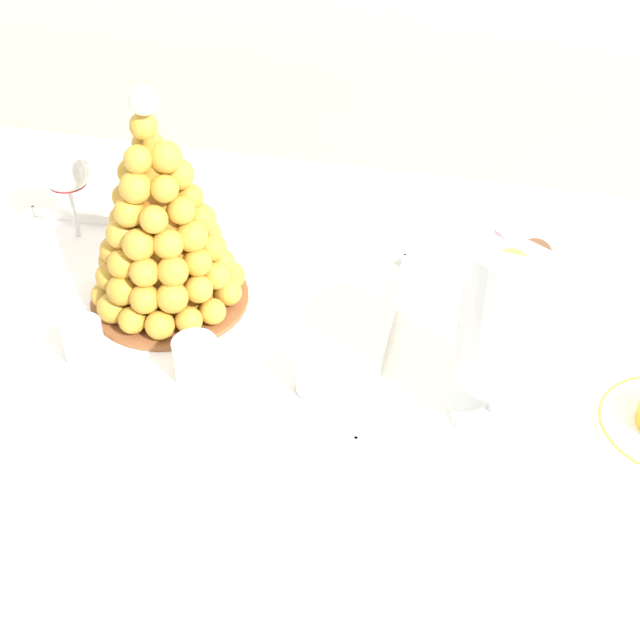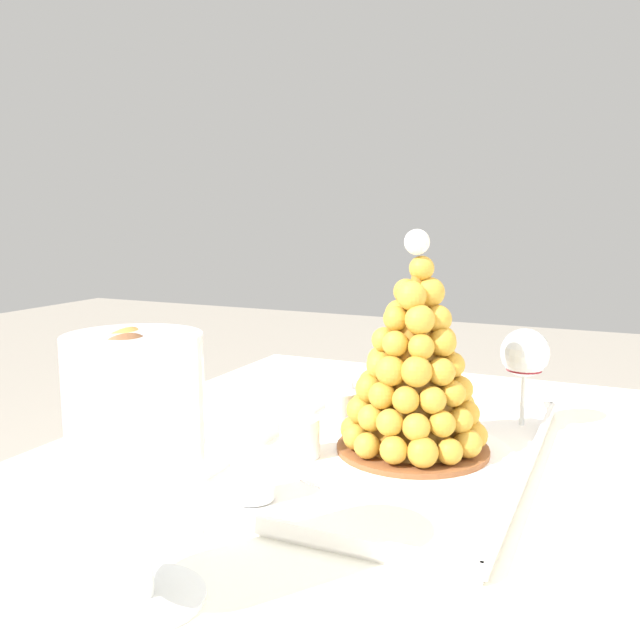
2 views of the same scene
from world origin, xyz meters
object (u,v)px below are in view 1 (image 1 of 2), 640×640
(dessert_cup_mid_right, at_px, (316,372))
(dessert_cup_mid_left, at_px, (84,343))
(macaron_goblet, at_px, (512,315))
(wine_glass, at_px, (65,170))
(dessert_cup_centre, at_px, (196,361))
(serving_tray, at_px, (170,314))
(croquembouche, at_px, (160,227))

(dessert_cup_mid_right, bearing_deg, dessert_cup_mid_left, -177.80)
(dessert_cup_mid_right, relative_size, macaron_goblet, 0.23)
(dessert_cup_mid_right, relative_size, wine_glass, 0.35)
(dessert_cup_centre, distance_m, macaron_goblet, 0.40)
(dessert_cup_mid_left, bearing_deg, macaron_goblet, 2.83)
(dessert_cup_centre, relative_size, macaron_goblet, 0.22)
(dessert_cup_mid_left, distance_m, wine_glass, 0.31)
(serving_tray, height_order, croquembouche, croquembouche)
(serving_tray, xyz_separation_m, croquembouche, (-0.01, 0.03, 0.13))
(dessert_cup_centre, xyz_separation_m, dessert_cup_mid_right, (0.15, 0.01, 0.00))
(macaron_goblet, bearing_deg, dessert_cup_mid_left, -177.17)
(croquembouche, height_order, macaron_goblet, croquembouche)
(dessert_cup_mid_left, xyz_separation_m, macaron_goblet, (0.53, 0.03, 0.12))
(serving_tray, distance_m, dessert_cup_centre, 0.14)
(dessert_cup_mid_left, bearing_deg, dessert_cup_mid_right, 2.20)
(croquembouche, distance_m, dessert_cup_mid_left, 0.18)
(croquembouche, xyz_separation_m, wine_glass, (-0.20, 0.13, -0.01))
(serving_tray, height_order, dessert_cup_mid_right, dessert_cup_mid_right)
(dessert_cup_mid_left, distance_m, dessert_cup_centre, 0.15)
(croquembouche, bearing_deg, wine_glass, 147.51)
(dessert_cup_mid_left, height_order, dessert_cup_mid_right, dessert_cup_mid_right)
(dessert_cup_mid_left, xyz_separation_m, dessert_cup_centre, (0.15, -0.00, -0.00))
(dessert_cup_centre, height_order, dessert_cup_mid_right, dessert_cup_mid_right)
(macaron_goblet, bearing_deg, croquembouche, 166.35)
(croquembouche, relative_size, macaron_goblet, 1.24)
(dessert_cup_mid_right, height_order, macaron_goblet, macaron_goblet)
(serving_tray, xyz_separation_m, dessert_cup_mid_right, (0.23, -0.10, 0.03))
(serving_tray, relative_size, wine_glass, 3.66)
(serving_tray, relative_size, macaron_goblet, 2.36)
(croquembouche, height_order, dessert_cup_centre, croquembouche)
(serving_tray, distance_m, dessert_cup_mid_left, 0.14)
(serving_tray, height_order, dessert_cup_mid_left, dessert_cup_mid_left)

